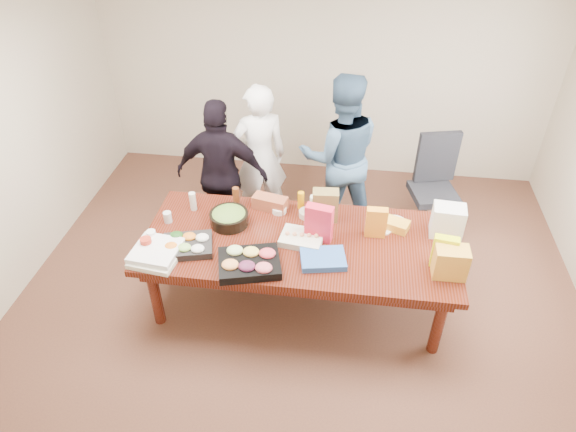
# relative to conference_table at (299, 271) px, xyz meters

# --- Properties ---
(floor) EXTENTS (5.50, 5.00, 0.02)m
(floor) POSITION_rel_conference_table_xyz_m (0.00, 0.00, -0.39)
(floor) COLOR #47301E
(floor) RESTS_ON ground
(ceiling) EXTENTS (5.50, 5.00, 0.02)m
(ceiling) POSITION_rel_conference_table_xyz_m (0.00, 0.00, 2.33)
(ceiling) COLOR white
(ceiling) RESTS_ON wall_back
(wall_back) EXTENTS (5.50, 0.04, 2.70)m
(wall_back) POSITION_rel_conference_table_xyz_m (0.00, 2.50, 0.98)
(wall_back) COLOR beige
(wall_back) RESTS_ON floor
(conference_table) EXTENTS (2.80, 1.20, 0.75)m
(conference_table) POSITION_rel_conference_table_xyz_m (0.00, 0.00, 0.00)
(conference_table) COLOR #4C1C0F
(conference_table) RESTS_ON floor
(office_chair) EXTENTS (0.67, 0.67, 1.08)m
(office_chair) POSITION_rel_conference_table_xyz_m (1.33, 1.30, 0.17)
(office_chair) COLOR black
(office_chair) RESTS_ON floor
(person_center) EXTENTS (0.73, 0.62, 1.69)m
(person_center) POSITION_rel_conference_table_xyz_m (-0.58, 1.20, 0.47)
(person_center) COLOR white
(person_center) RESTS_ON floor
(person_right) EXTENTS (1.00, 0.85, 1.82)m
(person_right) POSITION_rel_conference_table_xyz_m (0.29, 1.26, 0.54)
(person_right) COLOR #3B597A
(person_right) RESTS_ON floor
(person_left) EXTENTS (0.97, 0.42, 1.64)m
(person_left) POSITION_rel_conference_table_xyz_m (-0.91, 0.87, 0.45)
(person_left) COLOR black
(person_left) RESTS_ON floor
(veggie_tray) EXTENTS (0.50, 0.43, 0.07)m
(veggie_tray) POSITION_rel_conference_table_xyz_m (-0.96, -0.24, 0.41)
(veggie_tray) COLOR black
(veggie_tray) RESTS_ON conference_table
(fruit_tray) EXTENTS (0.59, 0.52, 0.08)m
(fruit_tray) POSITION_rel_conference_table_xyz_m (-0.38, -0.40, 0.41)
(fruit_tray) COLOR black
(fruit_tray) RESTS_ON conference_table
(sheet_cake) EXTENTS (0.40, 0.32, 0.06)m
(sheet_cake) POSITION_rel_conference_table_xyz_m (0.02, -0.01, 0.41)
(sheet_cake) COLOR silver
(sheet_cake) RESTS_ON conference_table
(salad_bowl) EXTENTS (0.40, 0.40, 0.12)m
(salad_bowl) POSITION_rel_conference_table_xyz_m (-0.68, 0.16, 0.43)
(salad_bowl) COLOR black
(salad_bowl) RESTS_ON conference_table
(chip_bag_blue) EXTENTS (0.42, 0.35, 0.06)m
(chip_bag_blue) POSITION_rel_conference_table_xyz_m (0.23, -0.25, 0.40)
(chip_bag_blue) COLOR #2C5AAB
(chip_bag_blue) RESTS_ON conference_table
(chip_bag_red) EXTENTS (0.26, 0.14, 0.35)m
(chip_bag_red) POSITION_rel_conference_table_xyz_m (0.17, 0.05, 0.55)
(chip_bag_red) COLOR red
(chip_bag_red) RESTS_ON conference_table
(chip_bag_yellow) EXTENTS (0.21, 0.11, 0.30)m
(chip_bag_yellow) POSITION_rel_conference_table_xyz_m (1.23, -0.16, 0.53)
(chip_bag_yellow) COLOR #E6F909
(chip_bag_yellow) RESTS_ON conference_table
(chip_bag_orange) EXTENTS (0.19, 0.09, 0.29)m
(chip_bag_orange) POSITION_rel_conference_table_xyz_m (0.67, 0.17, 0.52)
(chip_bag_orange) COLOR orange
(chip_bag_orange) RESTS_ON conference_table
(mayo_jar) EXTENTS (0.09, 0.09, 0.14)m
(mayo_jar) POSITION_rel_conference_table_xyz_m (0.09, 0.50, 0.45)
(mayo_jar) COLOR white
(mayo_jar) RESTS_ON conference_table
(mustard_bottle) EXTENTS (0.08, 0.08, 0.18)m
(mustard_bottle) POSITION_rel_conference_table_xyz_m (-0.04, 0.49, 0.46)
(mustard_bottle) COLOR #E89701
(mustard_bottle) RESTS_ON conference_table
(dressing_bottle) EXTENTS (0.07, 0.07, 0.20)m
(dressing_bottle) POSITION_rel_conference_table_xyz_m (-0.67, 0.46, 0.47)
(dressing_bottle) COLOR #5C2D12
(dressing_bottle) RESTS_ON conference_table
(ranch_bottle) EXTENTS (0.07, 0.07, 0.19)m
(ranch_bottle) POSITION_rel_conference_table_xyz_m (-1.07, 0.33, 0.47)
(ranch_bottle) COLOR beige
(ranch_bottle) RESTS_ON conference_table
(banana_bunch) EXTENTS (0.30, 0.23, 0.09)m
(banana_bunch) POSITION_rel_conference_table_xyz_m (0.85, 0.29, 0.42)
(banana_bunch) COLOR gold
(banana_bunch) RESTS_ON conference_table
(bread_loaf) EXTENTS (0.35, 0.21, 0.13)m
(bread_loaf) POSITION_rel_conference_table_xyz_m (-0.34, 0.44, 0.44)
(bread_loaf) COLOR brown
(bread_loaf) RESTS_ON conference_table
(kraft_bag) EXTENTS (0.25, 0.16, 0.31)m
(kraft_bag) POSITION_rel_conference_table_xyz_m (0.20, 0.35, 0.53)
(kraft_bag) COLOR olive
(kraft_bag) RESTS_ON conference_table
(red_cup) EXTENTS (0.12, 0.12, 0.13)m
(red_cup) POSITION_rel_conference_table_xyz_m (-1.30, -0.31, 0.44)
(red_cup) COLOR #B52F1C
(red_cup) RESTS_ON conference_table
(clear_cup_a) EXTENTS (0.09, 0.09, 0.11)m
(clear_cup_a) POSITION_rel_conference_table_xyz_m (-1.30, -0.19, 0.43)
(clear_cup_a) COLOR white
(clear_cup_a) RESTS_ON conference_table
(clear_cup_b) EXTENTS (0.10, 0.10, 0.11)m
(clear_cup_b) POSITION_rel_conference_table_xyz_m (-1.25, 0.11, 0.43)
(clear_cup_b) COLOR silver
(clear_cup_b) RESTS_ON conference_table
(pizza_box_lower) EXTENTS (0.43, 0.43, 0.04)m
(pizza_box_lower) POSITION_rel_conference_table_xyz_m (-1.18, -0.40, 0.40)
(pizza_box_lower) COLOR white
(pizza_box_lower) RESTS_ON conference_table
(pizza_box_upper) EXTENTS (0.42, 0.42, 0.04)m
(pizza_box_upper) POSITION_rel_conference_table_xyz_m (-1.19, -0.38, 0.44)
(pizza_box_upper) COLOR white
(pizza_box_upper) RESTS_ON pizza_box_lower
(plate_a) EXTENTS (0.30, 0.30, 0.01)m
(plate_a) POSITION_rel_conference_table_xyz_m (0.72, 0.28, 0.38)
(plate_a) COLOR white
(plate_a) RESTS_ON conference_table
(plate_b) EXTENTS (0.25, 0.25, 0.01)m
(plate_b) POSITION_rel_conference_table_xyz_m (0.85, 0.36, 0.38)
(plate_b) COLOR silver
(plate_b) RESTS_ON conference_table
(dip_bowl_a) EXTENTS (0.18, 0.18, 0.06)m
(dip_bowl_a) POSITION_rel_conference_table_xyz_m (0.03, 0.36, 0.41)
(dip_bowl_a) COLOR beige
(dip_bowl_a) RESTS_ON conference_table
(dip_bowl_b) EXTENTS (0.16, 0.16, 0.06)m
(dip_bowl_b) POSITION_rel_conference_table_xyz_m (-0.24, 0.40, 0.40)
(dip_bowl_b) COLOR white
(dip_bowl_b) RESTS_ON conference_table
(grocery_bag_white) EXTENTS (0.29, 0.22, 0.30)m
(grocery_bag_white) POSITION_rel_conference_table_xyz_m (1.30, 0.27, 0.53)
(grocery_bag_white) COLOR white
(grocery_bag_white) RESTS_ON conference_table
(grocery_bag_yellow) EXTENTS (0.27, 0.19, 0.27)m
(grocery_bag_yellow) POSITION_rel_conference_table_xyz_m (1.27, -0.27, 0.51)
(grocery_bag_yellow) COLOR gold
(grocery_bag_yellow) RESTS_ON conference_table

